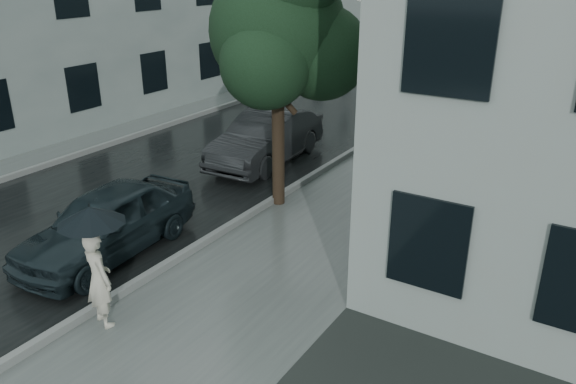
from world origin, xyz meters
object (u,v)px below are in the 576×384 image
Objects in this scene: pedestrian at (99,279)px; street_tree at (280,27)px; car_near at (107,222)px; car_far at (267,138)px; lamp_post at (370,66)px.

street_tree reaches higher than pedestrian.
street_tree is at bearing -72.63° from pedestrian.
car_near is 6.40m from car_far.
street_tree reaches higher than car_near.
pedestrian is at bearing -94.34° from lamp_post.
pedestrian is at bearing -78.30° from car_far.
pedestrian reaches higher than car_far.
pedestrian is at bearing -87.54° from street_tree.
pedestrian is 0.36× the size of car_far.
street_tree reaches higher than car_far.
lamp_post is (0.12, 9.99, 1.94)m from pedestrian.
car_far is (-2.32, -1.89, -2.02)m from lamp_post.
street_tree is 1.27× the size of lamp_post.
lamp_post is 1.07× the size of car_far.
car_near is at bearing -106.57° from lamp_post.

